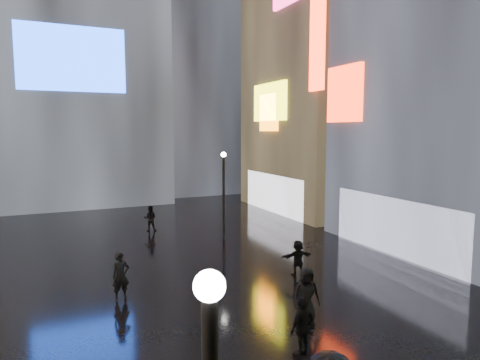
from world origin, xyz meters
TOP-DOWN VIEW (x-y plane):
  - ground at (0.00, 20.00)m, footprint 140.00×140.00m
  - building_right_far at (15.98, 30.00)m, footprint 10.28×12.00m
  - tower_flank_right at (9.00, 46.00)m, footprint 12.00×12.00m
  - lamp_far at (4.28, 23.76)m, footprint 0.30×0.30m
  - pedestrian_3 at (1.25, 10.45)m, footprint 1.12×0.77m
  - pedestrian_4 at (2.58, 12.27)m, footprint 1.04×0.81m
  - pedestrian_5 at (4.85, 16.42)m, footprint 1.51×0.58m
  - pedestrian_6 at (-2.80, 16.85)m, footprint 0.72×0.52m
  - pedestrian_7 at (0.73, 27.64)m, footprint 0.95×0.84m
  - umbrella_2 at (2.58, 12.27)m, footprint 1.30×1.29m

SIDE VIEW (x-z plane):
  - ground at x=0.00m, z-range 0.00..0.00m
  - pedestrian_5 at x=4.85m, z-range 0.00..1.60m
  - pedestrian_7 at x=0.73m, z-range 0.00..1.64m
  - pedestrian_3 at x=1.25m, z-range 0.00..1.76m
  - pedestrian_6 at x=-2.80m, z-range 0.00..1.84m
  - pedestrian_4 at x=2.58m, z-range 0.00..1.88m
  - umbrella_2 at x=2.58m, z-range 1.88..2.79m
  - lamp_far at x=4.28m, z-range 0.34..5.54m
  - building_right_far at x=15.98m, z-range -0.02..27.98m
  - tower_flank_right at x=9.00m, z-range 0.00..34.00m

